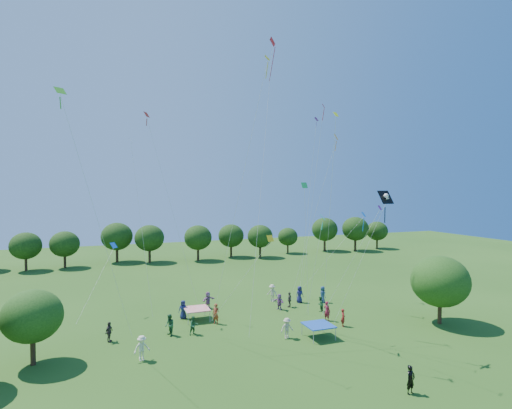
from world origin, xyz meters
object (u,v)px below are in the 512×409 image
at_px(man_in_black, 411,380).
at_px(red_high_kite, 269,90).
at_px(pirate_kite, 385,199).
at_px(tent_blue, 318,325).
at_px(near_tree_north, 32,316).
at_px(tent_red_stripe, 197,309).
at_px(near_tree_east, 440,281).

xyz_separation_m(man_in_black, red_high_kite, (-3.46, 13.71, 19.88)).
bearing_deg(pirate_kite, tent_blue, 127.46).
height_order(near_tree_north, red_high_kite, red_high_kite).
bearing_deg(near_tree_north, pirate_kite, -15.13).
relative_size(tent_blue, pirate_kite, 0.21).
distance_m(tent_red_stripe, pirate_kite, 19.60).
height_order(near_tree_east, pirate_kite, pirate_kite).
bearing_deg(near_tree_north, tent_blue, -6.51).
height_order(near_tree_north, near_tree_east, near_tree_east).
bearing_deg(man_in_black, near_tree_north, 138.09).
relative_size(near_tree_east, red_high_kite, 0.25).
xyz_separation_m(tent_blue, man_in_black, (0.65, -9.84, -0.19)).
height_order(man_in_black, pirate_kite, pirate_kite).
xyz_separation_m(tent_red_stripe, tent_blue, (8.38, -7.87, 0.00)).
bearing_deg(red_high_kite, man_in_black, -75.82).
bearing_deg(pirate_kite, tent_red_stripe, 133.90).
bearing_deg(pirate_kite, red_high_kite, 126.80).
xyz_separation_m(tent_blue, red_high_kite, (-2.81, 3.86, 19.69)).
relative_size(tent_blue, man_in_black, 1.30).
xyz_separation_m(near_tree_north, pirate_kite, (24.14, -6.53, 7.98)).
bearing_deg(near_tree_east, pirate_kite, -159.01).
bearing_deg(near_tree_east, tent_blue, 176.43).
bearing_deg(tent_blue, tent_red_stripe, 136.80).
relative_size(near_tree_north, tent_red_stripe, 2.36).
xyz_separation_m(near_tree_north, red_high_kite, (18.15, 1.47, 17.34)).
height_order(tent_red_stripe, pirate_kite, pirate_kite).
distance_m(near_tree_north, pirate_kite, 26.24).
xyz_separation_m(near_tree_east, red_high_kite, (-14.81, 4.61, 16.88)).
xyz_separation_m(pirate_kite, red_high_kite, (-5.98, 7.99, 9.36)).
bearing_deg(pirate_kite, near_tree_east, 20.99).
height_order(near_tree_north, tent_blue, near_tree_north).
xyz_separation_m(near_tree_east, pirate_kite, (-8.82, -3.39, 7.52)).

